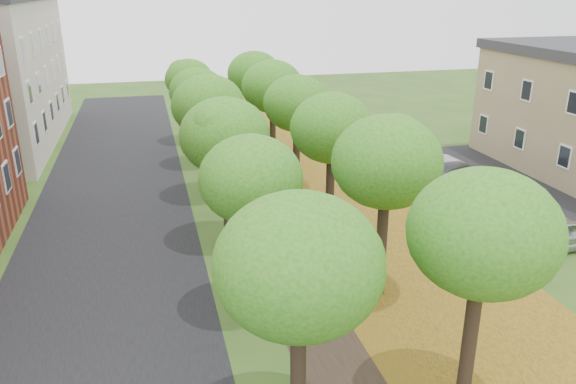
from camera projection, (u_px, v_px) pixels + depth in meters
street_asphalt at (111, 226)px, 27.10m from camera, size 8.00×70.00×0.01m
footpath at (263, 212)px, 28.84m from camera, size 3.20×70.00×0.01m
leaf_verge at (354, 203)px, 29.99m from camera, size 7.50×70.00×0.01m
parking_lot at (484, 184)px, 32.87m from camera, size 9.00×16.00×0.01m
tree_row_west at (216, 121)px, 26.66m from camera, size 3.76×33.76×6.50m
tree_row_east at (312, 116)px, 27.77m from camera, size 3.76×33.76×6.50m
bench at (324, 275)px, 21.71m from camera, size 0.89×1.69×0.77m
car_silver at (561, 232)px, 24.62m from camera, size 4.51×2.02×1.51m
car_red at (505, 204)px, 28.00m from camera, size 4.41×2.46×1.38m
car_grey at (460, 173)px, 32.69m from camera, size 4.56×2.08×1.29m
car_white at (429, 163)px, 34.60m from camera, size 5.00×2.73×1.33m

